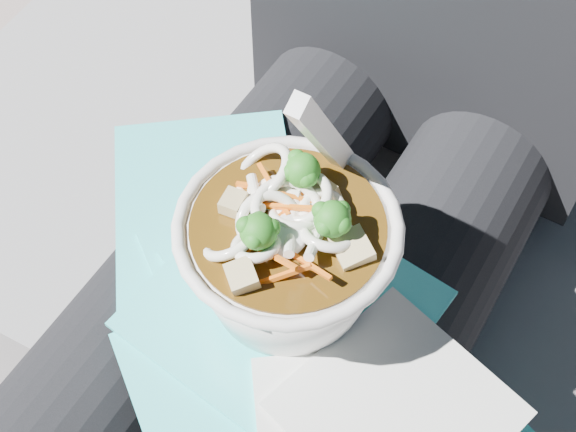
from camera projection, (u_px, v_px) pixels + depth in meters
The scene contains 5 objects.
stone_ledge at pixel (346, 332), 0.96m from camera, with size 1.00×0.50×0.43m, color slate.
lap at pixel (279, 317), 0.66m from camera, with size 0.30×0.48×0.14m.
person_body at pixel (335, 216), 0.68m from camera, with size 0.34×0.94×0.98m.
plastic_bag at pixel (272, 319), 0.57m from camera, with size 0.41×0.35×0.01m.
udon_bowl at pixel (288, 250), 0.54m from camera, with size 0.16×0.16×0.20m.
Camera 1 is at (0.16, -0.26, 1.09)m, focal length 50.00 mm.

